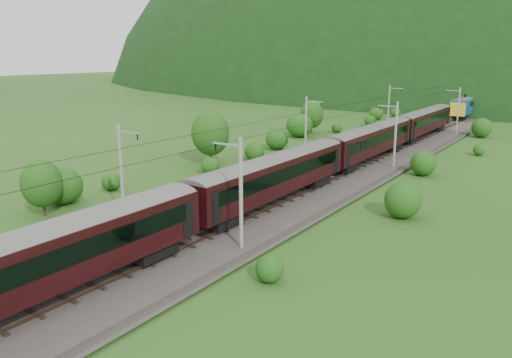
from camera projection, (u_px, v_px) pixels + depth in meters
The scene contains 14 objects.
ground at pixel (178, 234), 39.43m from camera, with size 600.00×600.00×0.00m, color #2A4B17.
railbed at pixel (250, 202), 47.40m from camera, with size 14.00×220.00×0.30m, color #38332D.
track_left at pixel (230, 196), 48.66m from camera, with size 2.40×220.00×0.27m.
track_right at pixel (272, 204), 46.04m from camera, with size 2.40×220.00×0.27m.
catenary_left at pixel (306, 125), 67.31m from camera, with size 2.54×192.28×8.00m.
catenary_right at pixel (395, 133), 60.62m from camera, with size 2.54×192.28×8.00m.
overhead_wires at pixel (250, 130), 45.71m from camera, with size 4.83×198.00×0.03m.
mountain_ridge at pixel (348, 75), 345.35m from camera, with size 336.00×280.00×132.00m, color black.
train at pixel (329, 150), 54.66m from camera, with size 3.06×146.78×5.32m.
hazard_post_near at pixel (383, 140), 76.46m from camera, with size 0.15×0.15×1.39m, color red.
hazard_post_far at pixel (347, 155), 64.66m from camera, with size 0.18×0.18×1.72m, color red.
signal at pixel (395, 124), 88.89m from camera, with size 0.27×0.27×2.44m.
vegetation_left at pixel (248, 138), 69.94m from camera, with size 12.12×149.70×6.98m.
vegetation_right at pixel (397, 188), 47.86m from camera, with size 6.25×106.58×3.00m.
Camera 1 is at (26.07, -27.22, 13.83)m, focal length 35.00 mm.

